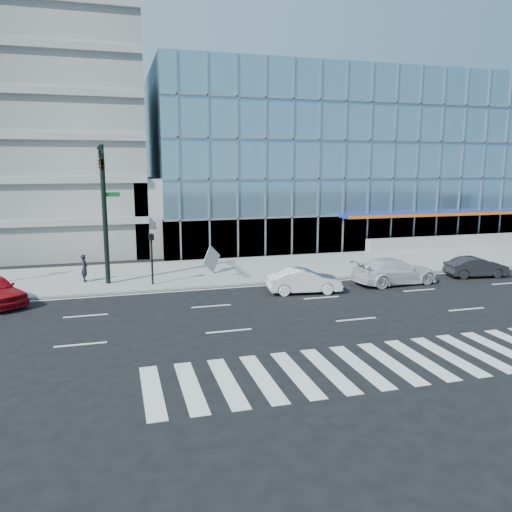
# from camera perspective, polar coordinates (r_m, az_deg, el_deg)

# --- Properties ---
(ground) EXTENTS (160.00, 160.00, 0.00)m
(ground) POSITION_cam_1_polar(r_m,az_deg,el_deg) (27.03, 7.49, -4.75)
(ground) COLOR black
(ground) RESTS_ON ground
(sidewalk) EXTENTS (120.00, 8.00, 0.15)m
(sidewalk) POSITION_cam_1_polar(r_m,az_deg,el_deg) (34.30, 2.20, -1.34)
(sidewalk) COLOR gray
(sidewalk) RESTS_ON ground
(theatre_building) EXTENTS (42.00, 26.00, 15.00)m
(theatre_building) POSITION_cam_1_polar(r_m,az_deg,el_deg) (55.61, 10.37, 10.63)
(theatre_building) COLOR #6B97B2
(theatre_building) RESTS_ON ground
(ramp_block) EXTENTS (6.00, 8.00, 6.00)m
(ramp_block) POSITION_cam_1_polar(r_m,az_deg,el_deg) (42.35, -9.82, 4.73)
(ramp_block) COLOR gray
(ramp_block) RESTS_ON ground
(traffic_signal) EXTENTS (1.14, 5.74, 8.00)m
(traffic_signal) POSITION_cam_1_polar(r_m,az_deg,el_deg) (28.51, -17.14, 8.21)
(traffic_signal) COLOR black
(traffic_signal) RESTS_ON sidewalk
(ped_signal_post) EXTENTS (0.30, 0.33, 3.00)m
(ped_signal_post) POSITION_cam_1_polar(r_m,az_deg,el_deg) (29.33, -11.84, 0.58)
(ped_signal_post) COLOR black
(ped_signal_post) RESTS_ON sidewalk
(white_suv) EXTENTS (5.37, 2.48, 1.52)m
(white_suv) POSITION_cam_1_polar(r_m,az_deg,el_deg) (30.90, 15.57, -1.70)
(white_suv) COLOR silver
(white_suv) RESTS_ON ground
(white_sedan) EXTENTS (4.25, 1.97, 1.35)m
(white_sedan) POSITION_cam_1_polar(r_m,az_deg,el_deg) (27.81, 5.52, -2.85)
(white_sedan) COLOR silver
(white_sedan) RESTS_ON ground
(dark_sedan) EXTENTS (4.01, 1.85, 1.27)m
(dark_sedan) POSITION_cam_1_polar(r_m,az_deg,el_deg) (34.60, 23.87, -1.17)
(dark_sedan) COLOR black
(dark_sedan) RESTS_ON ground
(pedestrian) EXTENTS (0.40, 0.60, 1.64)m
(pedestrian) POSITION_cam_1_polar(r_m,az_deg,el_deg) (31.37, -19.00, -1.32)
(pedestrian) COLOR black
(pedestrian) RESTS_ON sidewalk
(tilted_panel) EXTENTS (1.38, 1.28, 1.82)m
(tilted_panel) POSITION_cam_1_polar(r_m,az_deg,el_deg) (32.18, -5.10, -0.35)
(tilted_panel) COLOR #999999
(tilted_panel) RESTS_ON sidewalk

